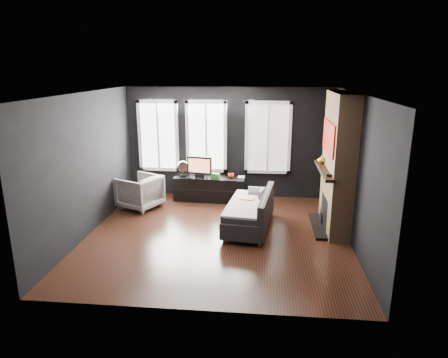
# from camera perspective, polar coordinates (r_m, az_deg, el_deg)

# --- Properties ---
(floor) EXTENTS (5.00, 5.00, 0.00)m
(floor) POSITION_cam_1_polar(r_m,az_deg,el_deg) (7.82, -0.96, -8.00)
(floor) COLOR black
(floor) RESTS_ON ground
(ceiling) EXTENTS (5.00, 5.00, 0.00)m
(ceiling) POSITION_cam_1_polar(r_m,az_deg,el_deg) (7.18, -1.06, 12.15)
(ceiling) COLOR white
(ceiling) RESTS_ON ground
(wall_back) EXTENTS (5.00, 0.02, 2.70)m
(wall_back) POSITION_cam_1_polar(r_m,az_deg,el_deg) (9.82, 0.70, 5.17)
(wall_back) COLOR black
(wall_back) RESTS_ON ground
(wall_left) EXTENTS (0.02, 5.00, 2.70)m
(wall_left) POSITION_cam_1_polar(r_m,az_deg,el_deg) (8.06, -18.96, 1.98)
(wall_left) COLOR black
(wall_left) RESTS_ON ground
(wall_right) EXTENTS (0.02, 5.00, 2.70)m
(wall_right) POSITION_cam_1_polar(r_m,az_deg,el_deg) (7.52, 18.28, 1.09)
(wall_right) COLOR black
(wall_right) RESTS_ON ground
(windows) EXTENTS (4.00, 0.16, 1.76)m
(windows) POSITION_cam_1_polar(r_m,az_deg,el_deg) (9.69, -2.01, 11.17)
(windows) COLOR white
(windows) RESTS_ON wall_back
(fireplace) EXTENTS (0.70, 1.62, 2.70)m
(fireplace) POSITION_cam_1_polar(r_m,az_deg,el_deg) (8.05, 16.01, 2.21)
(fireplace) COLOR #93724C
(fireplace) RESTS_ON floor
(sofa) EXTENTS (1.11, 1.89, 0.77)m
(sofa) POSITION_cam_1_polar(r_m,az_deg,el_deg) (8.02, 3.59, -4.44)
(sofa) COLOR #252527
(sofa) RESTS_ON floor
(stripe_pillow) EXTENTS (0.14, 0.33, 0.33)m
(stripe_pillow) POSITION_cam_1_polar(r_m,az_deg,el_deg) (8.31, 5.39, -2.52)
(stripe_pillow) COLOR gray
(stripe_pillow) RESTS_ON sofa
(armchair) EXTENTS (1.05, 1.07, 0.84)m
(armchair) POSITION_cam_1_polar(r_m,az_deg,el_deg) (9.35, -11.93, -1.58)
(armchair) COLOR silver
(armchair) RESTS_ON floor
(media_console) EXTENTS (1.73, 0.63, 0.59)m
(media_console) POSITION_cam_1_polar(r_m,az_deg,el_deg) (9.73, -2.01, -1.35)
(media_console) COLOR black
(media_console) RESTS_ON floor
(monitor) EXTENTS (0.64, 0.25, 0.56)m
(monitor) POSITION_cam_1_polar(r_m,az_deg,el_deg) (9.60, -3.51, 1.95)
(monitor) COLOR black
(monitor) RESTS_ON media_console
(desk_fan) EXTENTS (0.33, 0.33, 0.38)m
(desk_fan) POSITION_cam_1_polar(r_m,az_deg,el_deg) (9.73, -5.90, 1.52)
(desk_fan) COLOR #A9A9A9
(desk_fan) RESTS_ON media_console
(mug) EXTENTS (0.15, 0.12, 0.14)m
(mug) POSITION_cam_1_polar(r_m,az_deg,el_deg) (9.53, 1.00, 0.57)
(mug) COLOR red
(mug) RESTS_ON media_console
(book) EXTENTS (0.15, 0.02, 0.21)m
(book) POSITION_cam_1_polar(r_m,az_deg,el_deg) (9.59, 2.01, 0.88)
(book) COLOR tan
(book) RESTS_ON media_console
(storage_box) EXTENTS (0.21, 0.15, 0.11)m
(storage_box) POSITION_cam_1_polar(r_m,az_deg,el_deg) (9.55, -1.24, 0.51)
(storage_box) COLOR #287029
(storage_box) RESTS_ON media_console
(mantel_vase) EXTENTS (0.22, 0.22, 0.17)m
(mantel_vase) POSITION_cam_1_polar(r_m,az_deg,el_deg) (8.45, 13.81, 2.74)
(mantel_vase) COLOR gold
(mantel_vase) RESTS_ON fireplace
(mantel_clock) EXTENTS (0.14, 0.14, 0.04)m
(mantel_clock) POSITION_cam_1_polar(r_m,az_deg,el_deg) (7.51, 14.78, 0.54)
(mantel_clock) COLOR black
(mantel_clock) RESTS_ON fireplace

